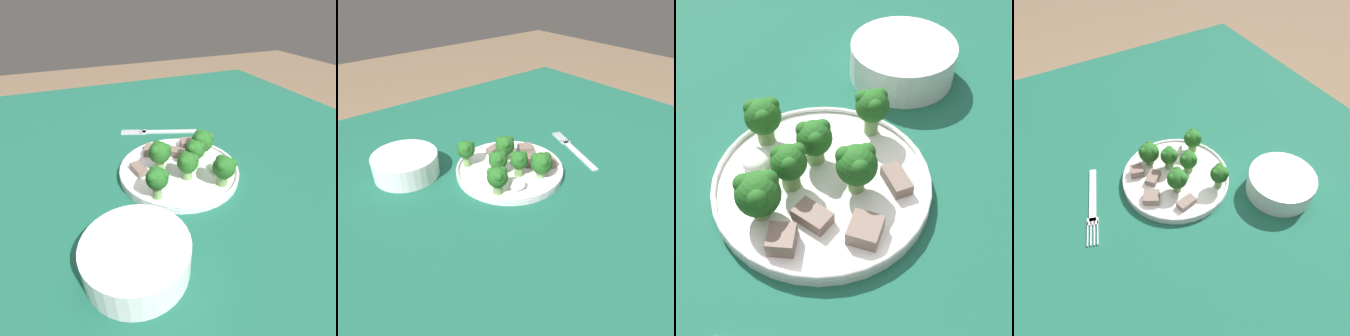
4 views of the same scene
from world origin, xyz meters
TOP-DOWN VIEW (x-y plane):
  - ground_plane at (0.00, 0.00)m, footprint 8.00×8.00m
  - table at (0.00, 0.00)m, footprint 1.25×1.18m
  - dinner_plate at (-0.06, 0.03)m, footprint 0.25×0.25m
  - fork at (0.14, 0.00)m, footprint 0.09×0.20m
  - cream_bowl at (-0.24, 0.18)m, footprint 0.15×0.15m
  - broccoli_floret_near_rim_left at (-0.09, 0.03)m, footprint 0.04×0.04m
  - broccoli_floret_center_left at (-0.03, -0.04)m, footprint 0.05×0.05m
  - broccoli_floret_back_left at (-0.14, -0.02)m, footprint 0.04×0.04m
  - broccoli_floret_front_left at (-0.04, 0.07)m, footprint 0.05×0.05m
  - broccoli_floret_center_back at (-0.06, 0.00)m, footprint 0.04×0.04m
  - broccoli_floret_mid_cluster at (-0.13, 0.11)m, footprint 0.04×0.04m
  - meat_slice_front_slice at (-0.01, 0.02)m, footprint 0.05×0.04m
  - meat_slice_middle_slice at (0.02, 0.07)m, footprint 0.05×0.05m
  - meat_slice_rear_slice at (0.02, -0.02)m, footprint 0.04×0.03m
  - meat_slice_edge_slice at (-0.04, 0.12)m, footprint 0.04×0.03m
  - sauce_dollop at (-0.10, -0.04)m, footprint 0.04×0.03m

SIDE VIEW (x-z plane):
  - ground_plane at x=0.00m, z-range 0.00..0.00m
  - table at x=0.00m, z-range 0.27..0.98m
  - fork at x=0.14m, z-range 0.71..0.71m
  - dinner_plate at x=-0.06m, z-range 0.71..0.72m
  - meat_slice_front_slice at x=-0.01m, z-range 0.72..0.73m
  - meat_slice_edge_slice at x=-0.04m, z-range 0.72..0.73m
  - meat_slice_middle_slice at x=0.02m, z-range 0.72..0.74m
  - meat_slice_rear_slice at x=0.02m, z-range 0.72..0.74m
  - sauce_dollop at x=-0.10m, z-range 0.72..0.74m
  - cream_bowl at x=-0.24m, z-range 0.70..0.76m
  - broccoli_floret_near_rim_left at x=-0.09m, z-range 0.72..0.78m
  - broccoli_floret_center_left at x=-0.03m, z-range 0.72..0.78m
  - broccoli_floret_center_back at x=-0.06m, z-range 0.73..0.78m
  - broccoli_floret_back_left at x=-0.14m, z-range 0.73..0.79m
  - broccoli_floret_front_left at x=-0.04m, z-range 0.73..0.79m
  - broccoli_floret_mid_cluster at x=-0.13m, z-range 0.73..0.79m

